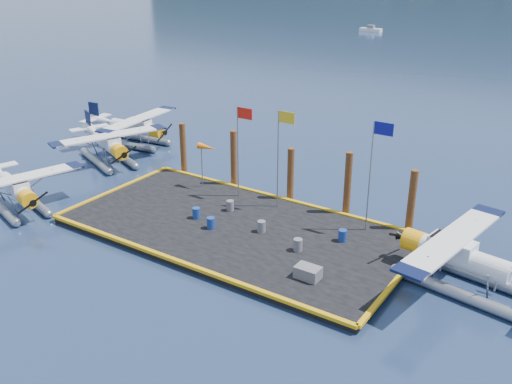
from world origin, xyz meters
TOP-DOWN VIEW (x-y plane):
  - ground at (0.00, 0.00)m, footprint 4000.00×4000.00m
  - dock at (0.00, 0.00)m, footprint 20.00×10.00m
  - dock_bumpers at (0.00, 0.00)m, footprint 20.25×10.25m
  - seaplane_a at (-13.39, -5.08)m, footprint 7.90×8.49m
  - seaplane_b at (-15.11, 4.32)m, footprint 8.30×8.76m
  - seaplane_c at (-16.62, 8.73)m, footprint 8.16×9.00m
  - seaplane_d at (12.35, 1.32)m, footprint 8.67×9.51m
  - drum_0 at (-2.64, -0.38)m, footprint 0.47×0.47m
  - drum_1 at (4.47, -0.52)m, footprint 0.49×0.49m
  - drum_2 at (1.63, 0.26)m, footprint 0.48×0.48m
  - drum_3 at (-1.06, -0.99)m, footprint 0.48×0.48m
  - drum_4 at (5.98, 1.81)m, footprint 0.48×0.48m
  - drum_5 at (-1.59, 1.63)m, footprint 0.47×0.47m
  - crate at (6.27, -2.68)m, footprint 1.23×0.82m
  - flagpole_red at (-2.29, 3.80)m, footprint 1.14×0.08m
  - flagpole_yellow at (0.70, 3.80)m, footprint 1.14×0.08m
  - flagpole_blue at (6.70, 3.80)m, footprint 1.14×0.08m
  - windsock at (-5.03, 3.80)m, footprint 1.40×0.44m
  - piling_0 at (-8.50, 5.40)m, footprint 0.44×0.44m
  - piling_1 at (-4.00, 5.40)m, footprint 0.44×0.44m
  - piling_2 at (0.50, 5.40)m, footprint 0.44×0.44m
  - piling_3 at (4.50, 5.40)m, footprint 0.44×0.44m
  - piling_4 at (8.50, 5.40)m, footprint 0.44×0.44m

SIDE VIEW (x-z plane):
  - ground at x=0.00m, z-range 0.00..0.00m
  - dock at x=0.00m, z-range 0.00..0.40m
  - dock_bumpers at x=0.00m, z-range 0.40..0.58m
  - crate at x=6.27m, z-range 0.40..1.02m
  - drum_5 at x=-1.59m, z-range 0.40..1.06m
  - drum_0 at x=-2.64m, z-range 0.40..1.07m
  - drum_4 at x=5.98m, z-range 0.40..1.07m
  - drum_2 at x=1.63m, z-range 0.40..1.07m
  - drum_3 at x=-1.06m, z-range 0.40..1.08m
  - drum_1 at x=4.47m, z-range 0.40..1.09m
  - seaplane_a at x=-13.39m, z-range -0.20..2.83m
  - seaplane_b at x=-15.11m, z-range -0.21..2.98m
  - seaplane_c at x=-16.62m, z-range -0.21..2.98m
  - seaplane_d at x=12.35m, z-range -0.22..3.15m
  - piling_2 at x=0.50m, z-range 0.00..3.80m
  - piling_0 at x=-8.50m, z-range 0.00..4.00m
  - piling_4 at x=8.50m, z-range 0.00..4.00m
  - piling_1 at x=-4.00m, z-range 0.00..4.20m
  - piling_3 at x=4.50m, z-range 0.00..4.30m
  - windsock at x=-5.03m, z-range 1.67..4.79m
  - flagpole_red at x=-2.29m, z-range 1.40..7.40m
  - flagpole_yellow at x=0.70m, z-range 1.41..7.61m
  - flagpole_blue at x=6.70m, z-range 1.44..7.94m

